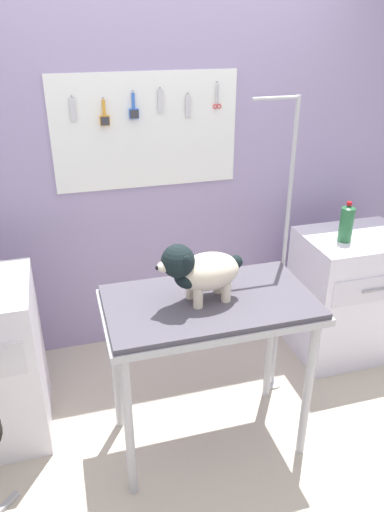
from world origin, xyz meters
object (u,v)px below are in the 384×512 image
object	(u,v)px
grooming_arm	(281,269)
cabinet_right	(348,295)
grooming_table	(209,317)
dog	(199,270)
soda_bottle	(346,223)

from	to	relation	value
grooming_arm	cabinet_right	size ratio (longest dim) A/B	2.05
grooming_arm	cabinet_right	bearing A→B (deg)	19.26
grooming_table	dog	world-z (taller)	dog
dog	cabinet_right	distance (m)	1.47
grooming_table	cabinet_right	size ratio (longest dim) A/B	1.18
soda_bottle	cabinet_right	bearing A→B (deg)	17.93
grooming_arm	dog	bearing A→B (deg)	-151.81
grooming_table	grooming_arm	world-z (taller)	grooming_arm
grooming_arm	soda_bottle	distance (m)	0.56
cabinet_right	soda_bottle	world-z (taller)	soda_bottle
cabinet_right	soda_bottle	size ratio (longest dim) A/B	3.41
grooming_table	dog	size ratio (longest dim) A/B	2.39
grooming_arm	soda_bottle	world-z (taller)	grooming_arm
grooming_table	cabinet_right	distance (m)	1.33
soda_bottle	dog	bearing A→B (deg)	-155.66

